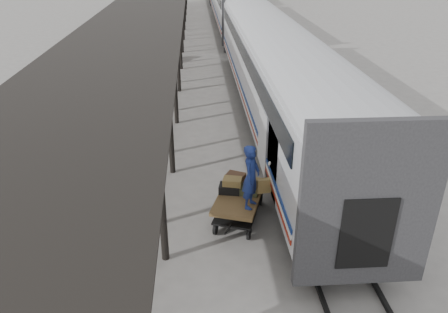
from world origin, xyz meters
TOP-DOWN VIEW (x-y plane):
  - ground at (0.00, 0.00)m, footprint 160.00×160.00m
  - train at (3.19, 33.79)m, footprint 3.45×76.01m
  - rails at (3.20, 34.00)m, footprint 1.54×150.00m
  - baggage_cart at (0.83, -0.22)m, footprint 1.93×2.67m
  - suitcase_stack at (0.80, 0.13)m, footprint 1.45×1.11m
  - luggage_tug at (-2.75, 20.07)m, footprint 1.08×1.54m
  - porter at (1.08, -0.87)m, footprint 0.72×0.83m
  - pedestrian at (-2.45, 12.62)m, footprint 0.98×0.56m

SIDE VIEW (x-z plane):
  - ground at x=0.00m, z-range 0.00..0.00m
  - rails at x=3.20m, z-range 0.00..0.12m
  - luggage_tug at x=-2.75m, z-range -0.05..1.21m
  - baggage_cart at x=0.83m, z-range 0.22..1.08m
  - pedestrian at x=-2.45m, z-range 0.00..1.56m
  - suitcase_stack at x=0.80m, z-range 0.81..1.27m
  - porter at x=1.08m, z-range 0.86..2.77m
  - train at x=3.19m, z-range 0.69..4.70m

